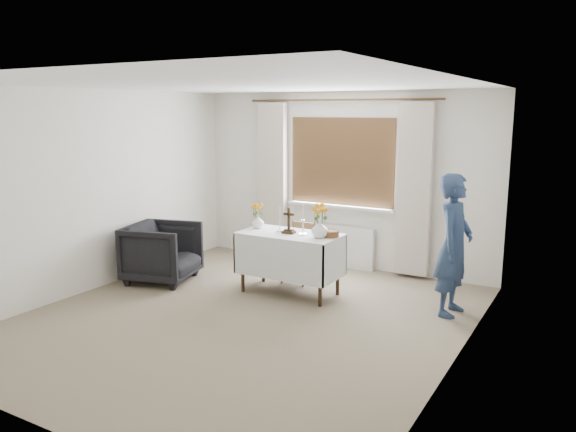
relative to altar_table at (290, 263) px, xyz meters
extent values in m
plane|color=gray|center=(0.00, -1.00, -0.38)|extent=(5.00, 5.00, 0.00)
cube|color=white|center=(0.00, 0.00, 0.00)|extent=(1.24, 0.64, 0.76)
imported|color=black|center=(-1.72, -0.40, 0.01)|extent=(1.04, 1.03, 0.78)
imported|color=navy|center=(1.91, 0.29, 0.41)|extent=(0.41, 0.59, 1.57)
cube|color=silver|center=(0.00, 1.42, -0.08)|extent=(1.10, 0.10, 0.60)
imported|color=white|center=(-0.51, 0.07, 0.46)|extent=(0.20, 0.20, 0.17)
imported|color=white|center=(0.42, -0.02, 0.49)|extent=(0.25, 0.25, 0.21)
cylinder|color=brown|center=(0.51, 0.08, 0.42)|extent=(0.22, 0.22, 0.08)
camera|label=1|loc=(3.32, -5.80, 1.87)|focal=35.00mm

